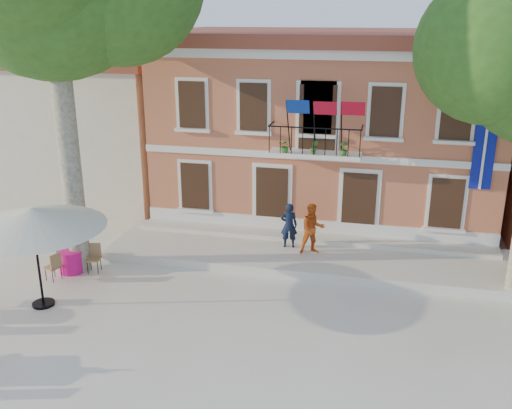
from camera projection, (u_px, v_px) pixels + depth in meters
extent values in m
plane|color=beige|center=(217.00, 315.00, 16.32)|extent=(90.00, 90.00, 0.00)
cube|color=#B56441|center=(328.00, 130.00, 24.00)|extent=(13.00, 8.00, 7.00)
cube|color=brown|center=(332.00, 37.00, 22.79)|extent=(13.50, 8.50, 0.50)
cube|color=silver|center=(320.00, 54.00, 19.27)|extent=(13.30, 0.35, 0.35)
cube|color=silver|center=(315.00, 154.00, 19.89)|extent=(3.20, 0.90, 0.15)
cube|color=black|center=(314.00, 128.00, 19.20)|extent=(3.20, 0.04, 0.04)
cube|color=#0D178F|center=(486.00, 137.00, 18.81)|extent=(0.70, 0.05, 3.60)
cube|color=navy|center=(287.00, 106.00, 18.82)|extent=(0.76, 0.27, 0.47)
cube|color=#B30B22|center=(314.00, 107.00, 18.63)|extent=(0.76, 0.29, 0.47)
cube|color=#B30B22|center=(341.00, 108.00, 18.44)|extent=(0.76, 0.27, 0.47)
imported|color=#26591E|center=(285.00, 146.00, 19.72)|extent=(0.43, 0.37, 0.48)
imported|color=#26591E|center=(314.00, 147.00, 19.51)|extent=(0.26, 0.21, 0.48)
imported|color=#26591E|center=(343.00, 149.00, 19.30)|extent=(0.27, 0.27, 0.48)
cube|color=beige|center=(92.00, 125.00, 27.50)|extent=(9.00, 9.00, 6.00)
cube|color=brown|center=(85.00, 57.00, 26.47)|extent=(9.40, 9.40, 0.40)
cube|color=silver|center=(308.00, 255.00, 19.91)|extent=(14.00, 3.40, 0.30)
cylinder|color=#A59E84|center=(69.00, 152.00, 17.87)|extent=(0.66, 0.66, 8.08)
cylinder|color=black|center=(44.00, 304.00, 16.85)|extent=(0.65, 0.65, 0.08)
cylinder|color=black|center=(38.00, 263.00, 16.43)|extent=(0.07, 0.07, 2.69)
cone|color=beige|center=(32.00, 218.00, 15.98)|extent=(4.09, 4.09, 0.59)
imported|color=black|center=(289.00, 225.00, 19.98)|extent=(0.65, 0.48, 1.62)
imported|color=#C75017|center=(312.00, 229.00, 19.45)|extent=(1.05, 0.94, 1.77)
cylinder|color=#D0136A|center=(72.00, 261.00, 18.91)|extent=(0.84, 0.84, 0.75)
cylinder|color=#D0136A|center=(70.00, 250.00, 18.79)|extent=(0.90, 0.90, 0.02)
cube|color=#9F734F|center=(94.00, 259.00, 18.85)|extent=(0.49, 0.49, 0.95)
cube|color=#9F734F|center=(67.00, 250.00, 19.51)|extent=(0.59, 0.59, 0.95)
cube|color=#9F734F|center=(53.00, 266.00, 18.28)|extent=(0.54, 0.54, 0.95)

